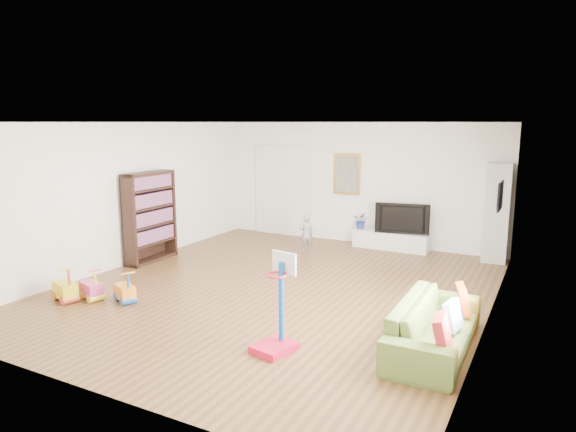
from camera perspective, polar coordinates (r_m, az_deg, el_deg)
The scene contains 25 objects.
floor at distance 8.54m, azimuth -1.27°, elevation -8.04°, with size 6.50×7.50×0.00m, color brown.
ceiling at distance 8.10m, azimuth -1.34°, elevation 10.39°, with size 6.50×7.50×0.00m, color white.
wall_back at distance 11.60m, azimuth 7.76°, elevation 3.61°, with size 6.50×0.00×2.70m, color white.
wall_front at distance 5.33m, azimuth -21.38°, elevation -5.00°, with size 6.50×0.00×2.70m, color white.
wall_left at distance 10.18m, azimuth -17.51°, elevation 2.29°, with size 0.00×7.50×2.70m, color silver.
wall_right at distance 7.24m, azimuth 21.80°, elevation -1.11°, with size 0.00×7.50×2.70m, color silver.
navy_accent at distance 8.55m, azimuth 22.97°, elevation 3.86°, with size 0.01×3.20×1.70m, color black.
olive_wainscot at distance 8.79m, azimuth 22.34°, elevation -4.91°, with size 0.01×3.20×1.00m, color brown.
doorway at distance 12.38m, azimuth -0.63°, elevation 2.73°, with size 1.45×0.06×2.10m, color white.
painting_back at distance 11.63m, azimuth 6.56°, elevation 4.65°, with size 0.62×0.06×0.92m, color gold.
artwork_right at distance 8.79m, azimuth 22.52°, elevation 2.07°, with size 0.04×0.56×0.46m, color #7F3F8C.
media_console at distance 11.27m, azimuth 11.36°, elevation -2.68°, with size 1.62×0.41×0.38m, color silver.
tall_cabinet at distance 10.73m, azimuth 22.19°, elevation 0.32°, with size 0.45×0.45×1.94m, color silver.
bookshelf at distance 10.36m, azimuth -15.08°, elevation -0.10°, with size 0.31×1.20×1.76m, color black.
sofa at distance 6.53m, azimuth 15.96°, elevation -11.60°, with size 2.05×0.80×0.60m, color olive.
basketball_hoop at distance 6.12m, azimuth -1.58°, elevation -9.69°, with size 0.41×0.50×1.20m, color red.
ride_on_yellow at distance 8.59m, azimuth -23.56°, elevation -6.90°, with size 0.41×0.26×0.55m, color yellow.
ride_on_orange at distance 8.23m, azimuth -17.69°, elevation -7.44°, with size 0.37×0.23×0.50m, color orange.
ride_on_pink at distance 8.51m, azimuth -21.05°, elevation -7.02°, with size 0.38×0.24×0.51m, color #CE407F.
child at distance 10.77m, azimuth 2.05°, elevation -1.94°, with size 0.29×0.19×0.80m, color gray.
tv at distance 11.13m, azimuth 12.62°, elevation -0.19°, with size 1.13×0.15×0.65m, color black.
vase_plant at distance 11.43m, azimuth 8.13°, elevation -0.48°, with size 0.33×0.29×0.37m, color navy.
pillow_left at distance 5.85m, azimuth 16.79°, elevation -12.43°, with size 0.10×0.39×0.39m, color #AA272D.
pillow_center at distance 6.41m, azimuth 17.86°, elevation -10.45°, with size 0.09×0.34×0.34m, color white.
pillow_right at distance 7.01m, azimuth 18.91°, elevation -8.72°, with size 0.10×0.37×0.37m, color #CC4013.
Camera 1 is at (3.95, -7.08, 2.70)m, focal length 32.00 mm.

